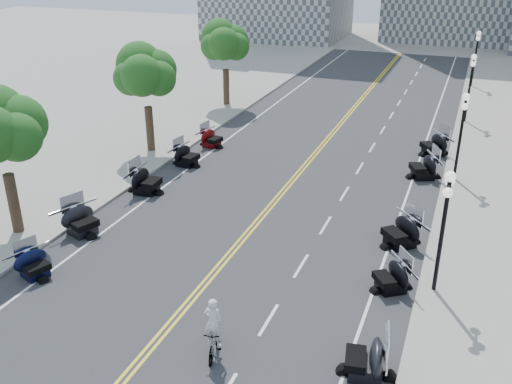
% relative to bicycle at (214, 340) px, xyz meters
% --- Properties ---
extents(ground, '(160.00, 160.00, 0.00)m').
position_rel_bicycle_xyz_m(ground, '(-2.15, 2.38, -0.55)').
color(ground, gray).
extents(road, '(16.00, 90.00, 0.01)m').
position_rel_bicycle_xyz_m(road, '(-2.15, 12.38, -0.54)').
color(road, '#333335').
rests_on(road, ground).
extents(centerline_yellow_a, '(0.12, 90.00, 0.00)m').
position_rel_bicycle_xyz_m(centerline_yellow_a, '(-2.27, 12.38, -0.53)').
color(centerline_yellow_a, yellow).
rests_on(centerline_yellow_a, road).
extents(centerline_yellow_b, '(0.12, 90.00, 0.00)m').
position_rel_bicycle_xyz_m(centerline_yellow_b, '(-2.03, 12.38, -0.53)').
color(centerline_yellow_b, yellow).
rests_on(centerline_yellow_b, road).
extents(edge_line_north, '(0.12, 90.00, 0.00)m').
position_rel_bicycle_xyz_m(edge_line_north, '(4.25, 12.38, -0.53)').
color(edge_line_north, white).
rests_on(edge_line_north, road).
extents(edge_line_south, '(0.12, 90.00, 0.00)m').
position_rel_bicycle_xyz_m(edge_line_south, '(-8.55, 12.38, -0.53)').
color(edge_line_south, white).
rests_on(edge_line_south, road).
extents(lane_dash_6, '(0.12, 2.00, 0.00)m').
position_rel_bicycle_xyz_m(lane_dash_6, '(1.05, 2.38, -0.53)').
color(lane_dash_6, white).
rests_on(lane_dash_6, road).
extents(lane_dash_7, '(0.12, 2.00, 0.00)m').
position_rel_bicycle_xyz_m(lane_dash_7, '(1.05, 6.38, -0.53)').
color(lane_dash_7, white).
rests_on(lane_dash_7, road).
extents(lane_dash_8, '(0.12, 2.00, 0.00)m').
position_rel_bicycle_xyz_m(lane_dash_8, '(1.05, 10.38, -0.53)').
color(lane_dash_8, white).
rests_on(lane_dash_8, road).
extents(lane_dash_9, '(0.12, 2.00, 0.00)m').
position_rel_bicycle_xyz_m(lane_dash_9, '(1.05, 14.38, -0.53)').
color(lane_dash_9, white).
rests_on(lane_dash_9, road).
extents(lane_dash_10, '(0.12, 2.00, 0.00)m').
position_rel_bicycle_xyz_m(lane_dash_10, '(1.05, 18.38, -0.53)').
color(lane_dash_10, white).
rests_on(lane_dash_10, road).
extents(lane_dash_11, '(0.12, 2.00, 0.00)m').
position_rel_bicycle_xyz_m(lane_dash_11, '(1.05, 22.38, -0.53)').
color(lane_dash_11, white).
rests_on(lane_dash_11, road).
extents(lane_dash_12, '(0.12, 2.00, 0.00)m').
position_rel_bicycle_xyz_m(lane_dash_12, '(1.05, 26.38, -0.53)').
color(lane_dash_12, white).
rests_on(lane_dash_12, road).
extents(lane_dash_13, '(0.12, 2.00, 0.00)m').
position_rel_bicycle_xyz_m(lane_dash_13, '(1.05, 30.38, -0.53)').
color(lane_dash_13, white).
rests_on(lane_dash_13, road).
extents(lane_dash_14, '(0.12, 2.00, 0.00)m').
position_rel_bicycle_xyz_m(lane_dash_14, '(1.05, 34.38, -0.53)').
color(lane_dash_14, white).
rests_on(lane_dash_14, road).
extents(lane_dash_15, '(0.12, 2.00, 0.00)m').
position_rel_bicycle_xyz_m(lane_dash_15, '(1.05, 38.38, -0.53)').
color(lane_dash_15, white).
rests_on(lane_dash_15, road).
extents(lane_dash_16, '(0.12, 2.00, 0.00)m').
position_rel_bicycle_xyz_m(lane_dash_16, '(1.05, 42.38, -0.53)').
color(lane_dash_16, white).
rests_on(lane_dash_16, road).
extents(lane_dash_17, '(0.12, 2.00, 0.00)m').
position_rel_bicycle_xyz_m(lane_dash_17, '(1.05, 46.38, -0.53)').
color(lane_dash_17, white).
rests_on(lane_dash_17, road).
extents(lane_dash_18, '(0.12, 2.00, 0.00)m').
position_rel_bicycle_xyz_m(lane_dash_18, '(1.05, 50.38, -0.53)').
color(lane_dash_18, white).
rests_on(lane_dash_18, road).
extents(lane_dash_19, '(0.12, 2.00, 0.00)m').
position_rel_bicycle_xyz_m(lane_dash_19, '(1.05, 54.38, -0.53)').
color(lane_dash_19, white).
rests_on(lane_dash_19, road).
extents(sidewalk_north, '(5.00, 90.00, 0.15)m').
position_rel_bicycle_xyz_m(sidewalk_north, '(8.35, 12.38, -0.47)').
color(sidewalk_north, '#9E9991').
rests_on(sidewalk_north, ground).
extents(sidewalk_south, '(5.00, 90.00, 0.15)m').
position_rel_bicycle_xyz_m(sidewalk_south, '(-12.65, 12.38, -0.47)').
color(sidewalk_south, '#9E9991').
rests_on(sidewalk_south, ground).
extents(street_lamp_2, '(0.50, 1.20, 4.90)m').
position_rel_bicycle_xyz_m(street_lamp_2, '(6.45, 6.38, 2.05)').
color(street_lamp_2, black).
rests_on(street_lamp_2, sidewalk_north).
extents(street_lamp_3, '(0.50, 1.20, 4.90)m').
position_rel_bicycle_xyz_m(street_lamp_3, '(6.45, 18.38, 2.05)').
color(street_lamp_3, black).
rests_on(street_lamp_3, sidewalk_north).
extents(street_lamp_4, '(0.50, 1.20, 4.90)m').
position_rel_bicycle_xyz_m(street_lamp_4, '(6.45, 30.38, 2.05)').
color(street_lamp_4, black).
rests_on(street_lamp_4, sidewalk_north).
extents(street_lamp_5, '(0.50, 1.20, 4.90)m').
position_rel_bicycle_xyz_m(street_lamp_5, '(6.45, 42.38, 2.05)').
color(street_lamp_5, black).
rests_on(street_lamp_5, sidewalk_north).
extents(tree_2, '(4.80, 4.80, 9.20)m').
position_rel_bicycle_xyz_m(tree_2, '(-12.15, 4.38, 4.20)').
color(tree_2, '#235619').
rests_on(tree_2, sidewalk_south).
extents(tree_3, '(4.80, 4.80, 9.20)m').
position_rel_bicycle_xyz_m(tree_3, '(-12.15, 16.38, 4.20)').
color(tree_3, '#235619').
rests_on(tree_3, sidewalk_south).
extents(tree_4, '(4.80, 4.80, 9.20)m').
position_rel_bicycle_xyz_m(tree_4, '(-12.15, 28.38, 4.20)').
color(tree_4, '#235619').
rests_on(tree_4, sidewalk_south).
extents(motorcycle_n_5, '(2.36, 2.36, 1.43)m').
position_rel_bicycle_xyz_m(motorcycle_n_5, '(4.87, 0.82, 0.17)').
color(motorcycle_n_5, black).
rests_on(motorcycle_n_5, road).
extents(motorcycle_n_6, '(2.64, 2.64, 1.32)m').
position_rel_bicycle_xyz_m(motorcycle_n_6, '(4.85, 5.94, 0.12)').
color(motorcycle_n_6, black).
rests_on(motorcycle_n_6, road).
extents(motorcycle_n_7, '(3.06, 3.06, 1.52)m').
position_rel_bicycle_xyz_m(motorcycle_n_7, '(4.66, 9.69, 0.21)').
color(motorcycle_n_7, black).
rests_on(motorcycle_n_7, road).
extents(motorcycle_n_9, '(2.91, 2.91, 1.53)m').
position_rel_bicycle_xyz_m(motorcycle_n_9, '(4.74, 18.21, 0.22)').
color(motorcycle_n_9, black).
rests_on(motorcycle_n_9, road).
extents(motorcycle_n_10, '(3.07, 3.07, 1.54)m').
position_rel_bicycle_xyz_m(motorcycle_n_10, '(4.93, 22.37, 0.22)').
color(motorcycle_n_10, black).
rests_on(motorcycle_n_10, road).
extents(motorcycle_s_5, '(2.32, 2.32, 1.26)m').
position_rel_bicycle_xyz_m(motorcycle_s_5, '(-8.85, 1.67, 0.08)').
color(motorcycle_s_5, black).
rests_on(motorcycle_s_5, road).
extents(motorcycle_s_6, '(2.76, 2.76, 1.49)m').
position_rel_bicycle_xyz_m(motorcycle_s_6, '(-9.36, 5.46, 0.20)').
color(motorcycle_s_6, black).
rests_on(motorcycle_s_6, road).
extents(motorcycle_s_7, '(2.31, 2.31, 1.54)m').
position_rel_bicycle_xyz_m(motorcycle_s_7, '(-9.02, 10.62, 0.23)').
color(motorcycle_s_7, black).
rests_on(motorcycle_s_7, road).
extents(motorcycle_s_8, '(2.21, 2.21, 1.39)m').
position_rel_bicycle_xyz_m(motorcycle_s_8, '(-8.87, 15.04, 0.15)').
color(motorcycle_s_8, black).
rests_on(motorcycle_s_8, road).
extents(motorcycle_s_9, '(2.16, 2.16, 1.30)m').
position_rel_bicycle_xyz_m(motorcycle_s_9, '(-8.93, 18.70, 0.10)').
color(motorcycle_s_9, '#590A0C').
rests_on(motorcycle_s_9, road).
extents(bicycle, '(0.96, 1.89, 1.09)m').
position_rel_bicycle_xyz_m(bicycle, '(0.00, 0.00, 0.00)').
color(bicycle, '#A51414').
rests_on(bicycle, road).
extents(cyclist_rider, '(0.67, 0.44, 1.82)m').
position_rel_bicycle_xyz_m(cyclist_rider, '(0.00, 0.00, 1.46)').
color(cyclist_rider, silver).
rests_on(cyclist_rider, bicycle).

